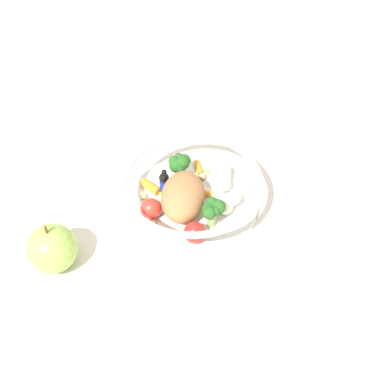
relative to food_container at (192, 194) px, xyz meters
name	(u,v)px	position (x,y,z in m)	size (l,w,h in m)	color
ground_plane	(192,213)	(-0.01, 0.00, -0.03)	(2.40, 2.40, 0.00)	silver
food_container	(192,194)	(0.00, 0.00, 0.00)	(0.20, 0.20, 0.06)	white
loose_apple	(52,248)	(-0.09, 0.19, 0.00)	(0.07, 0.07, 0.08)	#8CB74C
folded_napkin	(354,194)	(0.01, -0.24, -0.03)	(0.12, 0.14, 0.01)	silver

